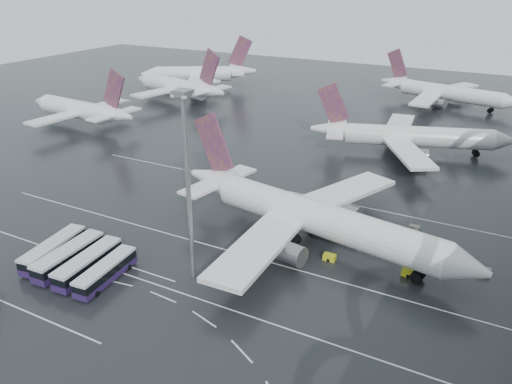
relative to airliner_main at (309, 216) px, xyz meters
The scene contains 22 objects.
ground 22.31m from the airliner_main, 98.85° to the right, with size 420.00×420.00×0.00m, color black.
lane_marking_near 24.24m from the airliner_main, 98.10° to the right, with size 120.00×0.25×0.01m, color silver.
lane_marking_mid 11.23m from the airliner_main, 109.42° to the right, with size 120.00×0.25×0.01m, color silver.
lane_marking_far 19.47m from the airliner_main, 100.24° to the left, with size 120.00×0.25×0.01m, color silver.
bus_bay_line_south 46.67m from the airliner_main, 126.11° to the right, with size 28.00×0.25×0.01m, color silver.
bus_bay_line_north 35.13m from the airliner_main, 141.84° to the right, with size 28.00×0.25×0.01m, color silver.
airliner_main is the anchor object (origin of this frame).
airliner_gate_b 56.24m from the airliner_main, 85.40° to the left, with size 51.21×45.49×18.22m.
airliner_gate_c 115.25m from the airliner_main, 87.91° to the left, with size 50.63×45.99×18.21m.
jet_remote_west 95.99m from the airliner_main, 158.91° to the left, with size 44.61×35.97×19.42m.
jet_remote_mid 111.52m from the airliner_main, 137.66° to the left, with size 47.37×38.40×20.72m.
jet_remote_far 134.87m from the airliner_main, 131.85° to the left, with size 44.18×36.21×20.80m.
bus_row_near_a 43.58m from the airliner_main, 144.00° to the right, with size 4.77×13.53×3.26m.
bus_row_near_b 40.69m from the airliner_main, 140.37° to the right, with size 3.76×13.69×3.34m.
bus_row_near_c 37.53m from the airliner_main, 136.10° to the right, with size 3.98×13.49×3.27m.
bus_row_near_d 35.02m from the airliner_main, 131.09° to the right, with size 3.85×12.51×3.03m.
floodlight_mast 26.03m from the airliner_main, 122.05° to the right, with size 2.27×2.27×29.60m.
gse_cart_belly_a 19.07m from the airliner_main, ahead, with size 2.20×1.30×1.20m, color yellow.
gse_cart_belly_b 20.93m from the airliner_main, 39.10° to the left, with size 1.98×1.17×1.08m, color slate.
gse_cart_belly_c 8.28m from the airliner_main, 37.08° to the right, with size 2.03×1.20×1.11m, color yellow.
gse_cart_belly_d 29.37m from the airliner_main, ahead, with size 1.90×1.12×1.04m, color slate.
gse_cart_belly_e 13.41m from the airliner_main, 41.20° to the left, with size 2.34×1.38×1.28m, color yellow.
Camera 1 is at (31.72, -51.68, 44.11)m, focal length 35.00 mm.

